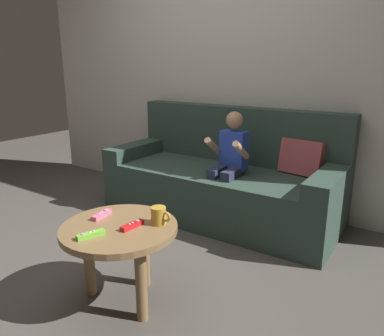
{
  "coord_description": "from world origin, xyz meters",
  "views": [
    {
      "loc": [
        1.67,
        -1.36,
        1.28
      ],
      "look_at": [
        0.36,
        0.62,
        0.61
      ],
      "focal_mm": 34.73,
      "sensor_mm": 36.0,
      "label": 1
    }
  ],
  "objects_px": {
    "game_remote_red_far_corner": "(132,225)",
    "coffee_mug": "(159,216)",
    "game_remote_lime_center": "(91,235)",
    "coffee_table": "(121,238)",
    "person_seated_on_couch": "(228,162)",
    "game_remote_pink_near_edge": "(102,215)",
    "couch": "(224,181)"
  },
  "relations": [
    {
      "from": "couch",
      "to": "person_seated_on_couch",
      "type": "bearing_deg",
      "value": -54.35
    },
    {
      "from": "coffee_table",
      "to": "coffee_mug",
      "type": "height_order",
      "value": "coffee_mug"
    },
    {
      "from": "couch",
      "to": "coffee_table",
      "type": "bearing_deg",
      "value": -84.84
    },
    {
      "from": "game_remote_red_far_corner",
      "to": "coffee_mug",
      "type": "bearing_deg",
      "value": 51.41
    },
    {
      "from": "couch",
      "to": "coffee_table",
      "type": "relative_size",
      "value": 3.15
    },
    {
      "from": "coffee_table",
      "to": "coffee_mug",
      "type": "xyz_separation_m",
      "value": [
        0.16,
        0.13,
        0.12
      ]
    },
    {
      "from": "couch",
      "to": "game_remote_pink_near_edge",
      "type": "height_order",
      "value": "couch"
    },
    {
      "from": "coffee_table",
      "to": "coffee_mug",
      "type": "bearing_deg",
      "value": 37.81
    },
    {
      "from": "couch",
      "to": "game_remote_pink_near_edge",
      "type": "bearing_deg",
      "value": -91.62
    },
    {
      "from": "game_remote_red_far_corner",
      "to": "couch",
      "type": "bearing_deg",
      "value": 98.3
    },
    {
      "from": "couch",
      "to": "coffee_mug",
      "type": "relative_size",
      "value": 16.55
    },
    {
      "from": "game_remote_lime_center",
      "to": "game_remote_red_far_corner",
      "type": "distance_m",
      "value": 0.22
    },
    {
      "from": "person_seated_on_couch",
      "to": "game_remote_pink_near_edge",
      "type": "xyz_separation_m",
      "value": [
        -0.17,
        -1.17,
        -0.07
      ]
    },
    {
      "from": "coffee_table",
      "to": "game_remote_pink_near_edge",
      "type": "height_order",
      "value": "game_remote_pink_near_edge"
    },
    {
      "from": "coffee_table",
      "to": "game_remote_lime_center",
      "type": "height_order",
      "value": "game_remote_lime_center"
    },
    {
      "from": "couch",
      "to": "coffee_mug",
      "type": "xyz_separation_m",
      "value": [
        0.29,
        -1.26,
        0.19
      ]
    },
    {
      "from": "couch",
      "to": "coffee_mug",
      "type": "distance_m",
      "value": 1.3
    },
    {
      "from": "couch",
      "to": "coffee_table",
      "type": "xyz_separation_m",
      "value": [
        0.12,
        -1.38,
        0.07
      ]
    },
    {
      "from": "game_remote_pink_near_edge",
      "to": "couch",
      "type": "bearing_deg",
      "value": 88.38
    },
    {
      "from": "person_seated_on_couch",
      "to": "coffee_table",
      "type": "relative_size",
      "value": 1.49
    },
    {
      "from": "game_remote_lime_center",
      "to": "game_remote_red_far_corner",
      "type": "relative_size",
      "value": 1.01
    },
    {
      "from": "couch",
      "to": "game_remote_red_far_corner",
      "type": "height_order",
      "value": "couch"
    },
    {
      "from": "game_remote_red_far_corner",
      "to": "coffee_mug",
      "type": "height_order",
      "value": "coffee_mug"
    },
    {
      "from": "couch",
      "to": "coffee_table",
      "type": "height_order",
      "value": "couch"
    },
    {
      "from": "person_seated_on_couch",
      "to": "coffee_mug",
      "type": "bearing_deg",
      "value": -81.65
    },
    {
      "from": "couch",
      "to": "game_remote_lime_center",
      "type": "xyz_separation_m",
      "value": [
        0.1,
        -1.56,
        0.16
      ]
    },
    {
      "from": "coffee_table",
      "to": "game_remote_lime_center",
      "type": "bearing_deg",
      "value": -96.72
    },
    {
      "from": "person_seated_on_couch",
      "to": "game_remote_lime_center",
      "type": "relative_size",
      "value": 6.44
    },
    {
      "from": "person_seated_on_couch",
      "to": "game_remote_red_far_corner",
      "type": "distance_m",
      "value": 1.19
    },
    {
      "from": "game_remote_pink_near_edge",
      "to": "person_seated_on_couch",
      "type": "bearing_deg",
      "value": 81.79
    },
    {
      "from": "game_remote_red_far_corner",
      "to": "game_remote_lime_center",
      "type": "bearing_deg",
      "value": -116.06
    },
    {
      "from": "coffee_table",
      "to": "person_seated_on_couch",
      "type": "bearing_deg",
      "value": 89.71
    }
  ]
}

